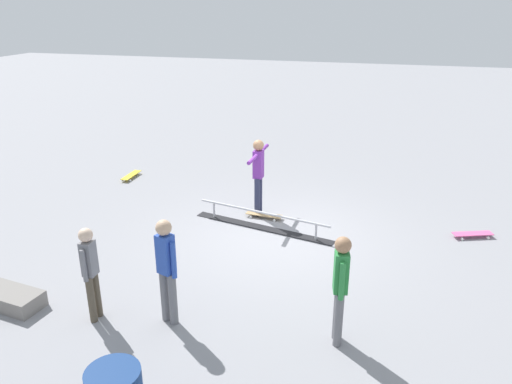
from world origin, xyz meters
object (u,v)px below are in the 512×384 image
object	(u,v)px
skateboard_main	(264,215)
loose_skateboard_pink	(473,234)
grind_rail	(262,221)
bystander_green_shirt	(340,285)
loose_skateboard_yellow	(131,175)
bystander_blue_shirt	(166,266)
skater_main	(258,172)
bystander_grey_shirt	(90,269)

from	to	relation	value
skateboard_main	loose_skateboard_pink	xyz separation A→B (m)	(-4.29, -0.21, 0.00)
grind_rail	skateboard_main	xyz separation A→B (m)	(0.10, -0.51, -0.09)
skateboard_main	bystander_green_shirt	distance (m)	4.38
loose_skateboard_pink	loose_skateboard_yellow	bearing A→B (deg)	149.96
bystander_blue_shirt	loose_skateboard_pink	world-z (taller)	bystander_blue_shirt
bystander_green_shirt	loose_skateboard_yellow	xyz separation A→B (m)	(6.14, -5.35, -0.84)
skater_main	bystander_green_shirt	world-z (taller)	skater_main
loose_skateboard_yellow	loose_skateboard_pink	world-z (taller)	same
bystander_blue_shirt	bystander_green_shirt	xyz separation A→B (m)	(-2.44, -0.20, -0.02)
skater_main	skateboard_main	size ratio (longest dim) A/B	2.10
skater_main	loose_skateboard_yellow	xyz separation A→B (m)	(3.92, -1.38, -0.92)
bystander_green_shirt	bystander_grey_shirt	bearing A→B (deg)	-94.56
bystander_grey_shirt	loose_skateboard_yellow	distance (m)	6.39
bystander_blue_shirt	loose_skateboard_pink	bearing A→B (deg)	-118.85
grind_rail	bystander_green_shirt	bearing A→B (deg)	132.77
bystander_blue_shirt	bystander_green_shirt	bearing A→B (deg)	-156.01
skateboard_main	loose_skateboard_pink	size ratio (longest dim) A/B	0.99
skater_main	bystander_green_shirt	xyz separation A→B (m)	(-2.22, 3.97, -0.07)
skater_main	loose_skateboard_pink	distance (m)	4.56
bystander_green_shirt	skater_main	bearing A→B (deg)	-162.23
grind_rail	loose_skateboard_yellow	distance (m)	4.69
skater_main	bystander_green_shirt	distance (m)	4.55
grind_rail	loose_skateboard_yellow	xyz separation A→B (m)	(4.20, -2.08, -0.09)
bystander_blue_shirt	loose_skateboard_yellow	world-z (taller)	bystander_blue_shirt
skater_main	bystander_blue_shirt	xyz separation A→B (m)	(0.22, 4.17, -0.06)
grind_rail	bystander_blue_shirt	xyz separation A→B (m)	(0.49, 3.47, 0.77)
bystander_green_shirt	loose_skateboard_pink	xyz separation A→B (m)	(-2.25, -4.00, -0.84)
loose_skateboard_yellow	loose_skateboard_pink	distance (m)	8.50
bystander_grey_shirt	loose_skateboard_yellow	size ratio (longest dim) A/B	1.86
grind_rail	skateboard_main	size ratio (longest dim) A/B	3.84
bystander_grey_shirt	loose_skateboard_pink	distance (m)	7.32
bystander_blue_shirt	bystander_green_shirt	distance (m)	2.45
grind_rail	skateboard_main	world-z (taller)	grind_rail
grind_rail	loose_skateboard_yellow	world-z (taller)	grind_rail
bystander_green_shirt	loose_skateboard_yellow	bearing A→B (deg)	-142.55
skater_main	grind_rail	bearing A→B (deg)	23.43
skateboard_main	loose_skateboard_yellow	world-z (taller)	same
skater_main	loose_skateboard_pink	xyz separation A→B (m)	(-4.47, -0.03, -0.92)
grind_rail	loose_skateboard_pink	xyz separation A→B (m)	(-4.19, -0.72, -0.09)
grind_rail	loose_skateboard_pink	distance (m)	4.25
grind_rail	bystander_grey_shirt	size ratio (longest dim) A/B	2.09
skater_main	bystander_grey_shirt	world-z (taller)	skater_main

